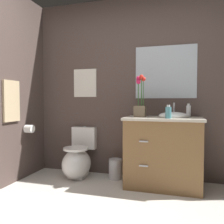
# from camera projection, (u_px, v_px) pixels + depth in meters

# --- Properties ---
(wall_back) EXTENTS (4.60, 0.05, 2.50)m
(wall_back) POSITION_uv_depth(u_px,v_px,m) (151.00, 87.00, 3.23)
(wall_back) COLOR #4C3D38
(wall_back) RESTS_ON ground_plane
(toilet) EXTENTS (0.38, 0.59, 0.69)m
(toilet) POSITION_uv_depth(u_px,v_px,m) (78.00, 160.00, 3.26)
(toilet) COLOR white
(toilet) RESTS_ON ground_plane
(vanity_cabinet) EXTENTS (0.94, 0.56, 1.04)m
(vanity_cabinet) POSITION_uv_depth(u_px,v_px,m) (163.00, 151.00, 2.90)
(vanity_cabinet) COLOR brown
(vanity_cabinet) RESTS_ON ground_plane
(flower_vase) EXTENTS (0.14, 0.14, 0.52)m
(flower_vase) POSITION_uv_depth(u_px,v_px,m) (140.00, 102.00, 2.93)
(flower_vase) COLOR brown
(flower_vase) RESTS_ON vanity_cabinet
(soap_bottle) EXTENTS (0.07, 0.07, 0.16)m
(soap_bottle) POSITION_uv_depth(u_px,v_px,m) (168.00, 112.00, 2.69)
(soap_bottle) COLOR teal
(soap_bottle) RESTS_ON vanity_cabinet
(lotion_bottle) EXTENTS (0.05, 0.05, 0.17)m
(lotion_bottle) POSITION_uv_depth(u_px,v_px,m) (188.00, 111.00, 2.90)
(lotion_bottle) COLOR white
(lotion_bottle) RESTS_ON vanity_cabinet
(trash_bin) EXTENTS (0.18, 0.18, 0.27)m
(trash_bin) POSITION_uv_depth(u_px,v_px,m) (115.00, 169.00, 3.21)
(trash_bin) COLOR #B7B7BC
(trash_bin) RESTS_ON ground_plane
(wall_poster) EXTENTS (0.35, 0.01, 0.41)m
(wall_poster) POSITION_uv_depth(u_px,v_px,m) (85.00, 83.00, 3.47)
(wall_poster) COLOR silver
(wall_mirror) EXTENTS (0.80, 0.01, 0.70)m
(wall_mirror) POSITION_uv_depth(u_px,v_px,m) (165.00, 72.00, 3.14)
(wall_mirror) COLOR #B2BCC6
(hanging_towel) EXTENTS (0.03, 0.28, 0.52)m
(hanging_towel) POSITION_uv_depth(u_px,v_px,m) (11.00, 101.00, 2.96)
(hanging_towel) COLOR tan
(toilet_paper_roll) EXTENTS (0.11, 0.11, 0.11)m
(toilet_paper_roll) POSITION_uv_depth(u_px,v_px,m) (29.00, 129.00, 3.23)
(toilet_paper_roll) COLOR white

